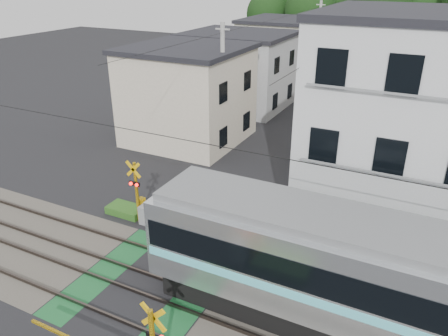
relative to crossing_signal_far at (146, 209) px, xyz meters
The scene contains 10 objects.
ground 4.53m from the crossing_signal_far, 54.71° to the right, with size 120.00×120.00×0.00m, color black.
track_bed 4.53m from the crossing_signal_far, 54.71° to the right, with size 120.00×120.00×0.14m.
crossing_signal_far is the anchor object (origin of this frame).
apartment_block 13.14m from the crossing_signal_far, 27.78° to the left, with size 10.20×8.36×9.30m.
houses_row 22.59m from the crossing_signal_far, 82.74° to the left, with size 22.07×31.35×6.80m.
tree_hill 45.59m from the crossing_signal_far, 85.49° to the left, with size 40.00×13.51×11.89m.
catenary 9.78m from the crossing_signal_far, 22.86° to the right, with size 60.00×5.04×7.00m.
utility_poles 19.70m from the crossing_signal_far, 85.47° to the left, with size 7.90×42.00×8.00m.
pedestrian 26.35m from the crossing_signal_far, 82.90° to the left, with size 0.61×0.40×1.67m, color #25292F.
weed_patches 5.76m from the crossing_signal_far, 40.76° to the right, with size 10.25×8.80×0.40m.
Camera 1 is at (8.43, -10.27, 10.75)m, focal length 35.00 mm.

